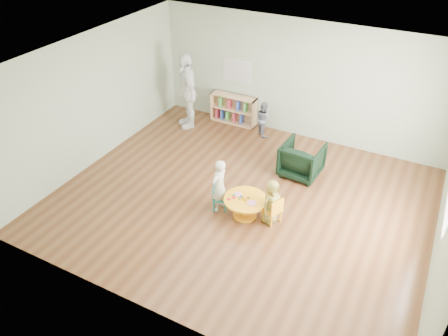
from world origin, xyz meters
name	(u,v)px	position (x,y,z in m)	size (l,w,h in m)	color
room	(245,114)	(0.01, 0.00, 1.89)	(7.10, 7.00, 2.80)	#57321B
activity_table	(245,204)	(0.27, -0.41, 0.28)	(0.80, 0.80, 0.45)	#FFAA15
kid_chair_left	(218,197)	(-0.29, -0.45, 0.27)	(0.35, 0.35, 0.50)	#178278
kid_chair_right	(273,210)	(0.80, -0.34, 0.30)	(0.39, 0.39, 0.55)	#FFAA15
bookshelf	(234,109)	(-1.61, 2.86, 0.37)	(1.20, 0.30, 0.75)	tan
alphabet_poster	(237,71)	(-1.60, 2.98, 1.35)	(0.74, 0.01, 0.54)	white
armchair	(302,160)	(0.73, 1.38, 0.37)	(0.80, 0.82, 0.75)	black
child_left	(219,186)	(-0.26, -0.45, 0.54)	(0.40, 0.26, 1.08)	silver
child_right	(271,202)	(0.74, -0.33, 0.44)	(0.43, 0.28, 0.89)	yellow
toddler	(264,119)	(-0.66, 2.59, 0.44)	(0.42, 0.33, 0.87)	#161A39
adult_caretaker	(187,91)	(-2.55, 2.16, 0.95)	(1.11, 0.46, 1.89)	white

